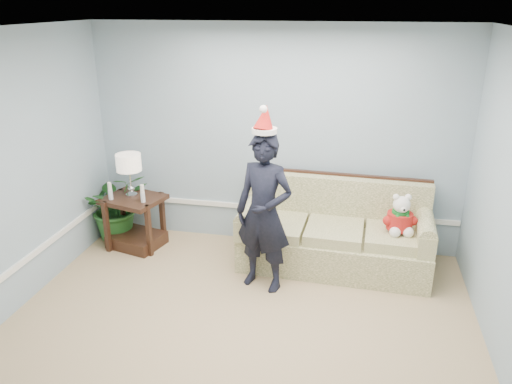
{
  "coord_description": "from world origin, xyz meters",
  "views": [
    {
      "loc": [
        0.97,
        -3.26,
        2.9
      ],
      "look_at": [
        -0.03,
        1.55,
        1.02
      ],
      "focal_mm": 35.0,
      "sensor_mm": 36.0,
      "label": 1
    }
  ],
  "objects_px": {
    "houseplant": "(116,206)",
    "table_lamp": "(129,164)",
    "sofa": "(335,235)",
    "teddy_bear": "(400,219)",
    "side_table": "(136,227)",
    "man": "(264,213)"
  },
  "relations": [
    {
      "from": "teddy_bear",
      "to": "houseplant",
      "type": "bearing_deg",
      "value": 165.23
    },
    {
      "from": "table_lamp",
      "to": "teddy_bear",
      "type": "height_order",
      "value": "table_lamp"
    },
    {
      "from": "houseplant",
      "to": "table_lamp",
      "type": "bearing_deg",
      "value": -24.79
    },
    {
      "from": "table_lamp",
      "to": "houseplant",
      "type": "height_order",
      "value": "table_lamp"
    },
    {
      "from": "side_table",
      "to": "houseplant",
      "type": "bearing_deg",
      "value": 152.17
    },
    {
      "from": "side_table",
      "to": "houseplant",
      "type": "relative_size",
      "value": 0.9
    },
    {
      "from": "houseplant",
      "to": "teddy_bear",
      "type": "xyz_separation_m",
      "value": [
        3.49,
        -0.25,
        0.24
      ]
    },
    {
      "from": "side_table",
      "to": "table_lamp",
      "type": "height_order",
      "value": "table_lamp"
    },
    {
      "from": "side_table",
      "to": "man",
      "type": "bearing_deg",
      "value": -18.94
    },
    {
      "from": "man",
      "to": "side_table",
      "type": "bearing_deg",
      "value": 177.46
    },
    {
      "from": "side_table",
      "to": "teddy_bear",
      "type": "bearing_deg",
      "value": -1.37
    },
    {
      "from": "houseplant",
      "to": "sofa",
      "type": "bearing_deg",
      "value": -2.43
    },
    {
      "from": "sofa",
      "to": "side_table",
      "type": "relative_size",
      "value": 2.71
    },
    {
      "from": "sofa",
      "to": "teddy_bear",
      "type": "height_order",
      "value": "sofa"
    },
    {
      "from": "table_lamp",
      "to": "teddy_bear",
      "type": "bearing_deg",
      "value": -2.02
    },
    {
      "from": "sofa",
      "to": "man",
      "type": "height_order",
      "value": "man"
    },
    {
      "from": "houseplant",
      "to": "teddy_bear",
      "type": "height_order",
      "value": "teddy_bear"
    },
    {
      "from": "side_table",
      "to": "houseplant",
      "type": "height_order",
      "value": "houseplant"
    },
    {
      "from": "table_lamp",
      "to": "man",
      "type": "height_order",
      "value": "man"
    },
    {
      "from": "man",
      "to": "teddy_bear",
      "type": "bearing_deg",
      "value": 36.85
    },
    {
      "from": "side_table",
      "to": "man",
      "type": "xyz_separation_m",
      "value": [
        1.75,
        -0.6,
        0.6
      ]
    },
    {
      "from": "table_lamp",
      "to": "houseplant",
      "type": "xyz_separation_m",
      "value": [
        -0.3,
        0.14,
        -0.62
      ]
    }
  ]
}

